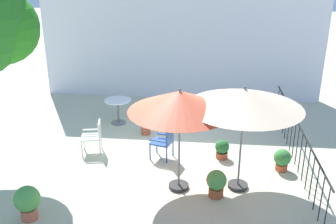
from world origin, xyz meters
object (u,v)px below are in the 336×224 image
patio_chair_0 (94,135)px  potted_plant_2 (216,182)px  patio_umbrella_1 (244,99)px  potted_plant_4 (222,149)px  patio_chair_1 (165,139)px  potted_plant_0 (27,201)px  cafe_table_0 (118,107)px  potted_plant_1 (145,119)px  potted_plant_3 (282,159)px  patio_umbrella_0 (180,102)px

patio_chair_0 → potted_plant_2: bearing=-28.9°
patio_umbrella_1 → patio_chair_0: bearing=159.9°
patio_umbrella_1 → potted_plant_4: patio_umbrella_1 is taller
patio_chair_1 → potted_plant_4: (1.42, 0.16, -0.27)m
potted_plant_0 → potted_plant_2: 3.76m
cafe_table_0 → potted_plant_0: bearing=-98.1°
potted_plant_1 → potted_plant_2: (1.96, -2.94, -0.15)m
cafe_table_0 → potted_plant_3: bearing=-28.2°
patio_umbrella_0 → potted_plant_4: 2.48m
patio_umbrella_1 → potted_plant_0: 4.66m
patio_chair_1 → potted_plant_1: size_ratio=1.04×
patio_umbrella_1 → cafe_table_0: 4.94m
patio_umbrella_1 → patio_chair_1: bearing=146.3°
patio_umbrella_1 → cafe_table_0: (-3.39, 3.24, -1.53)m
patio_umbrella_1 → potted_plant_3: (1.07, 0.85, -1.77)m
patio_chair_1 → potted_plant_3: bearing=-6.2°
potted_plant_1 → potted_plant_4: potted_plant_1 is taller
patio_chair_1 → potted_plant_3: (2.81, -0.30, -0.23)m
patio_chair_0 → potted_plant_3: patio_chair_0 is taller
potted_plant_0 → potted_plant_1: potted_plant_1 is taller
potted_plant_2 → cafe_table_0: bearing=128.6°
potted_plant_2 → patio_chair_0: bearing=151.1°
patio_chair_1 → cafe_table_0: bearing=128.4°
patio_umbrella_0 → patio_chair_1: size_ratio=2.44×
patio_umbrella_0 → potted_plant_0: patio_umbrella_0 is taller
cafe_table_0 → potted_plant_1: 1.18m
potted_plant_1 → potted_plant_3: potted_plant_1 is taller
patio_umbrella_0 → patio_chair_0: 3.10m
patio_umbrella_1 → cafe_table_0: bearing=136.3°
patio_chair_1 → potted_plant_0: size_ratio=1.35×
patio_umbrella_1 → potted_plant_3: size_ratio=4.43×
patio_umbrella_0 → potted_plant_1: 3.30m
cafe_table_0 → patio_chair_1: bearing=-51.6°
potted_plant_1 → potted_plant_2: size_ratio=1.50×
patio_umbrella_0 → potted_plant_0: 3.50m
cafe_table_0 → patio_chair_1: size_ratio=0.85×
patio_umbrella_1 → potted_plant_2: size_ratio=3.97×
patio_chair_1 → potted_plant_1: (-0.71, 1.39, -0.04)m
cafe_table_0 → potted_plant_1: potted_plant_1 is taller
patio_chair_0 → potted_plant_1: (1.13, 1.24, -0.01)m
patio_chair_0 → potted_plant_2: size_ratio=1.40×
potted_plant_0 → patio_umbrella_1: bearing=20.7°
potted_plant_0 → potted_plant_3: bearing=24.9°
potted_plant_1 → potted_plant_2: bearing=-56.3°
patio_chair_1 → potted_plant_0: patio_chair_1 is taller
potted_plant_1 → patio_chair_0: bearing=-132.4°
cafe_table_0 → potted_plant_4: cafe_table_0 is taller
patio_umbrella_1 → potted_plant_1: 3.86m
cafe_table_0 → potted_plant_0: cafe_table_0 is taller
patio_umbrella_1 → patio_chair_0: (-3.57, 1.31, -1.57)m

